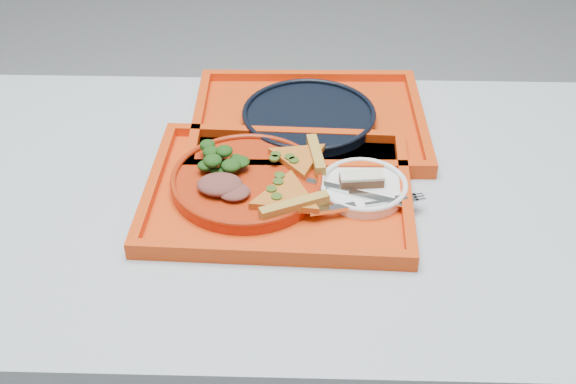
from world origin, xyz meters
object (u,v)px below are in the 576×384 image
(tray_far, at_px, (309,123))
(dessert_bar, at_px, (362,179))
(tray_main, at_px, (279,193))
(dinner_plate, at_px, (247,182))
(navy_plate, at_px, (309,117))

(tray_far, height_order, dessert_bar, dessert_bar)
(tray_main, xyz_separation_m, dinner_plate, (-0.06, 0.01, 0.02))
(navy_plate, relative_size, dessert_bar, 3.41)
(tray_main, height_order, tray_far, same)
(dinner_plate, distance_m, navy_plate, 0.24)
(tray_far, xyz_separation_m, dessert_bar, (0.09, -0.22, 0.03))
(tray_main, bearing_deg, dessert_bar, 3.62)
(dessert_bar, bearing_deg, tray_far, 105.65)
(dinner_plate, bearing_deg, tray_far, 63.80)
(dinner_plate, bearing_deg, tray_main, -10.30)
(tray_far, relative_size, dessert_bar, 5.90)
(navy_plate, xyz_separation_m, dessert_bar, (0.09, -0.22, 0.02))
(dinner_plate, xyz_separation_m, navy_plate, (0.11, 0.22, -0.00))
(tray_far, height_order, dinner_plate, dinner_plate)
(tray_main, xyz_separation_m, tray_far, (0.05, 0.23, 0.00))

